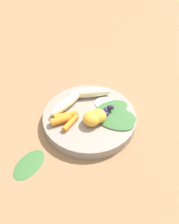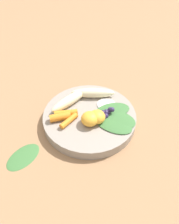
{
  "view_description": "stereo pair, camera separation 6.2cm",
  "coord_description": "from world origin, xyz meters",
  "views": [
    {
      "loc": [
        -0.07,
        -0.43,
        0.48
      ],
      "look_at": [
        0.0,
        0.0,
        0.04
      ],
      "focal_mm": 38.47,
      "sensor_mm": 36.0,
      "label": 1
    },
    {
      "loc": [
        -0.01,
        -0.44,
        0.48
      ],
      "look_at": [
        0.0,
        0.0,
        0.04
      ],
      "focal_mm": 38.47,
      "sensor_mm": 36.0,
      "label": 2
    }
  ],
  "objects": [
    {
      "name": "ground_plane",
      "position": [
        0.0,
        0.0,
        0.0
      ],
      "size": [
        2.4,
        2.4,
        0.0
      ],
      "primitive_type": "plane",
      "color": "#99704C"
    },
    {
      "name": "bowl",
      "position": [
        0.0,
        0.0,
        0.01
      ],
      "size": [
        0.25,
        0.25,
        0.03
      ],
      "primitive_type": "cylinder",
      "color": "gray",
      "rests_on": "ground_plane"
    },
    {
      "name": "banana_peeled_left",
      "position": [
        -0.05,
        0.04,
        0.04
      ],
      "size": [
        0.11,
        0.1,
        0.03
      ],
      "primitive_type": "ellipsoid",
      "rotation": [
        0.0,
        0.0,
        3.88
      ],
      "color": "beige",
      "rests_on": "bowl"
    },
    {
      "name": "banana_peeled_right",
      "position": [
        0.01,
        0.07,
        0.04
      ],
      "size": [
        0.12,
        0.03,
        0.03
      ],
      "primitive_type": "ellipsoid",
      "rotation": [
        0.0,
        0.0,
        3.1
      ],
      "color": "beige",
      "rests_on": "bowl"
    },
    {
      "name": "orange_segment_near",
      "position": [
        0.02,
        -0.02,
        0.04
      ],
      "size": [
        0.04,
        0.04,
        0.03
      ],
      "primitive_type": "ellipsoid",
      "color": "#F4A833",
      "rests_on": "bowl"
    },
    {
      "name": "orange_segment_far",
      "position": [
        0.0,
        -0.03,
        0.04
      ],
      "size": [
        0.04,
        0.04,
        0.03
      ],
      "primitive_type": "ellipsoid",
      "color": "#F4A833",
      "rests_on": "bowl"
    },
    {
      "name": "carrot_front",
      "position": [
        -0.06,
        -0.0,
        0.04
      ],
      "size": [
        0.06,
        0.02,
        0.02
      ],
      "primitive_type": "cylinder",
      "rotation": [
        0.0,
        1.57,
        3.26
      ],
      "color": "orange",
      "rests_on": "bowl"
    },
    {
      "name": "carrot_mid_left",
      "position": [
        -0.08,
        -0.02,
        0.04
      ],
      "size": [
        0.06,
        0.03,
        0.02
      ],
      "primitive_type": "cylinder",
      "rotation": [
        0.0,
        1.57,
        3.36
      ],
      "color": "orange",
      "rests_on": "bowl"
    },
    {
      "name": "carrot_mid_right",
      "position": [
        -0.05,
        -0.03,
        0.03
      ],
      "size": [
        0.05,
        0.05,
        0.01
      ],
      "primitive_type": "cylinder",
      "rotation": [
        0.0,
        1.57,
        3.98
      ],
      "color": "orange",
      "rests_on": "bowl"
    },
    {
      "name": "blueberry_pile",
      "position": [
        0.04,
        -0.0,
        0.04
      ],
      "size": [
        0.05,
        0.04,
        0.02
      ],
      "color": "#2D234C",
      "rests_on": "bowl"
    },
    {
      "name": "coconut_shred_patch",
      "position": [
        0.05,
        0.04,
        0.03
      ],
      "size": [
        0.05,
        0.05,
        0.0
      ],
      "primitive_type": "cylinder",
      "color": "white",
      "rests_on": "bowl"
    },
    {
      "name": "kale_leaf_left",
      "position": [
        0.06,
        -0.04,
        0.03
      ],
      "size": [
        0.11,
        0.1,
        0.01
      ],
      "primitive_type": "ellipsoid",
      "rotation": [
        0.0,
        0.0,
        5.77
      ],
      "color": "#3D7038",
      "rests_on": "bowl"
    },
    {
      "name": "kale_leaf_right",
      "position": [
        0.07,
        -0.02,
        0.03
      ],
      "size": [
        0.12,
        0.1,
        0.01
      ],
      "primitive_type": "ellipsoid",
      "rotation": [
        0.0,
        0.0,
        5.8
      ],
      "color": "#3D7038",
      "rests_on": "bowl"
    },
    {
      "name": "kale_leaf_rear",
      "position": [
        0.06,
        0.01,
        0.03
      ],
      "size": [
        0.1,
        0.07,
        0.01
      ],
      "primitive_type": "ellipsoid",
      "rotation": [
        0.0,
        0.0,
        6.5
      ],
      "color": "#3D7038",
      "rests_on": "bowl"
    },
    {
      "name": "kale_leaf_stray",
      "position": [
        -0.16,
        -0.11,
        0.0
      ],
      "size": [
        0.1,
        0.1,
        0.01
      ],
      "primitive_type": "ellipsoid",
      "rotation": [
        0.0,
        0.0,
        4.01
      ],
      "color": "#3D7038",
      "rests_on": "ground_plane"
    }
  ]
}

